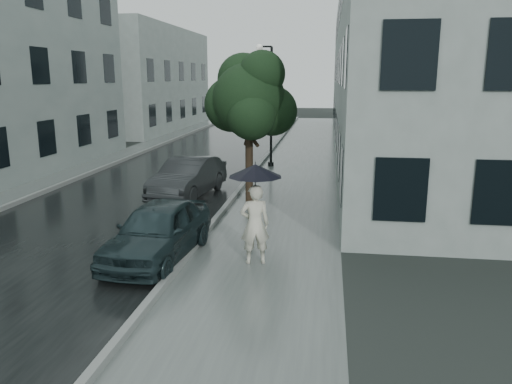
% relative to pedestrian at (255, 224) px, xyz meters
% --- Properties ---
extents(ground, '(120.00, 120.00, 0.00)m').
position_rel_pedestrian_xyz_m(ground, '(-0.04, -0.50, -0.92)').
color(ground, black).
rests_on(ground, ground).
extents(sidewalk, '(3.50, 60.00, 0.01)m').
position_rel_pedestrian_xyz_m(sidewalk, '(0.21, 11.50, -0.92)').
color(sidewalk, slate).
rests_on(sidewalk, ground).
extents(kerb_near, '(0.15, 60.00, 0.15)m').
position_rel_pedestrian_xyz_m(kerb_near, '(-1.62, 11.50, -0.84)').
color(kerb_near, slate).
rests_on(kerb_near, ground).
extents(asphalt_road, '(6.85, 60.00, 0.00)m').
position_rel_pedestrian_xyz_m(asphalt_road, '(-5.12, 11.50, -0.92)').
color(asphalt_road, black).
rests_on(asphalt_road, ground).
extents(kerb_far, '(0.15, 60.00, 0.15)m').
position_rel_pedestrian_xyz_m(kerb_far, '(-8.62, 11.50, -0.84)').
color(kerb_far, slate).
rests_on(kerb_far, ground).
extents(sidewalk_far, '(1.70, 60.00, 0.01)m').
position_rel_pedestrian_xyz_m(sidewalk_far, '(-9.54, 11.50, -0.92)').
color(sidewalk_far, '#4C5451').
rests_on(sidewalk_far, ground).
extents(building_near, '(7.02, 36.00, 9.00)m').
position_rel_pedestrian_xyz_m(building_near, '(5.43, 19.00, 3.58)').
color(building_near, '#8D9A96').
rests_on(building_near, ground).
extents(building_far_b, '(7.02, 18.00, 8.00)m').
position_rel_pedestrian_xyz_m(building_far_b, '(-13.82, 29.50, 3.08)').
color(building_far_b, '#8D9A96').
rests_on(building_far_b, ground).
extents(pedestrian, '(0.76, 0.60, 1.82)m').
position_rel_pedestrian_xyz_m(pedestrian, '(0.00, 0.00, 0.00)').
color(pedestrian, beige).
rests_on(pedestrian, sidewalk).
extents(umbrella, '(1.35, 1.35, 1.40)m').
position_rel_pedestrian_xyz_m(umbrella, '(0.01, -0.02, 1.23)').
color(umbrella, black).
rests_on(umbrella, ground).
extents(street_tree, '(3.06, 2.78, 4.96)m').
position_rel_pedestrian_xyz_m(street_tree, '(-0.98, 5.44, 2.54)').
color(street_tree, '#332619').
rests_on(street_tree, ground).
extents(lamp_post, '(0.84, 0.40, 5.60)m').
position_rel_pedestrian_xyz_m(lamp_post, '(-1.24, 12.65, 2.27)').
color(lamp_post, black).
rests_on(lamp_post, ground).
extents(car_near, '(1.88, 4.03, 1.33)m').
position_rel_pedestrian_xyz_m(car_near, '(-2.27, 0.00, -0.25)').
color(car_near, '#1A2A2D').
rests_on(car_near, ground).
extents(car_far, '(1.98, 4.29, 1.36)m').
position_rel_pedestrian_xyz_m(car_far, '(-3.29, 6.15, -0.23)').
color(car_far, '#222527').
rests_on(car_far, ground).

